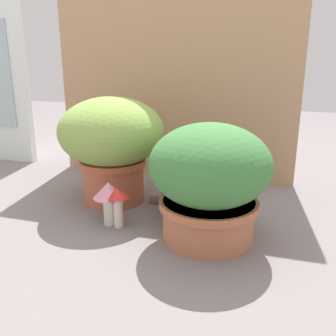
{
  "coord_description": "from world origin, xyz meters",
  "views": [
    {
      "loc": [
        0.48,
        -1.07,
        0.54
      ],
      "look_at": [
        0.13,
        0.08,
        0.18
      ],
      "focal_mm": 39.42,
      "sensor_mm": 36.0,
      "label": 1
    }
  ],
  "objects_px": {
    "mushroom_ornament_red": "(119,200)",
    "leafy_planter": "(209,179)",
    "mushroom_ornament_pink": "(109,194)",
    "grass_planter": "(112,141)",
    "cat": "(198,185)"
  },
  "relations": [
    {
      "from": "mushroom_ornament_pink",
      "to": "grass_planter",
      "type": "bearing_deg",
      "value": 110.95
    },
    {
      "from": "leafy_planter",
      "to": "mushroom_ornament_pink",
      "type": "distance_m",
      "value": 0.35
    },
    {
      "from": "leafy_planter",
      "to": "cat",
      "type": "xyz_separation_m",
      "value": [
        -0.06,
        0.13,
        -0.07
      ]
    },
    {
      "from": "mushroom_ornament_pink",
      "to": "mushroom_ornament_red",
      "type": "bearing_deg",
      "value": -11.66
    },
    {
      "from": "leafy_planter",
      "to": "mushroom_ornament_red",
      "type": "relative_size",
      "value": 2.67
    },
    {
      "from": "mushroom_ornament_pink",
      "to": "leafy_planter",
      "type": "bearing_deg",
      "value": 0.02
    },
    {
      "from": "mushroom_ornament_red",
      "to": "mushroom_ornament_pink",
      "type": "relative_size",
      "value": 0.92
    },
    {
      "from": "mushroom_ornament_red",
      "to": "mushroom_ornament_pink",
      "type": "height_order",
      "value": "mushroom_ornament_pink"
    },
    {
      "from": "grass_planter",
      "to": "cat",
      "type": "bearing_deg",
      "value": -11.29
    },
    {
      "from": "mushroom_ornament_red",
      "to": "leafy_planter",
      "type": "bearing_deg",
      "value": 1.69
    },
    {
      "from": "grass_planter",
      "to": "mushroom_ornament_red",
      "type": "height_order",
      "value": "grass_planter"
    },
    {
      "from": "mushroom_ornament_red",
      "to": "grass_planter",
      "type": "bearing_deg",
      "value": 119.32
    },
    {
      "from": "leafy_planter",
      "to": "mushroom_ornament_red",
      "type": "xyz_separation_m",
      "value": [
        -0.29,
        -0.01,
        -0.1
      ]
    },
    {
      "from": "cat",
      "to": "mushroom_ornament_red",
      "type": "distance_m",
      "value": 0.27
    },
    {
      "from": "cat",
      "to": "mushroom_ornament_pink",
      "type": "bearing_deg",
      "value": -153.68
    }
  ]
}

